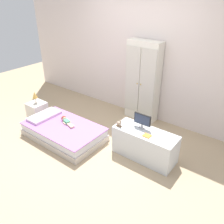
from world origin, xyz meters
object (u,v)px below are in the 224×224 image
object	(u,v)px
doll	(66,120)
tv_monitor	(142,120)
tv_stand	(145,144)
book_orange	(147,136)
table_lamp	(35,95)
wardrobe	(143,82)
rocking_horse_toy	(119,123)
bed	(64,131)
nightstand	(37,110)

from	to	relation	value
doll	tv_monitor	size ratio (longest dim) A/B	1.34
tv_stand	book_orange	size ratio (longest dim) A/B	8.66
doll	table_lamp	bearing A→B (deg)	176.84
book_orange	tv_monitor	bearing A→B (deg)	139.29
wardrobe	tv_stand	bearing A→B (deg)	-56.33
tv_monitor	rocking_horse_toy	world-z (taller)	tv_monitor
doll	book_orange	distance (m)	1.61
bed	tv_stand	xyz separation A→B (m)	(1.45, 0.41, 0.12)
doll	rocking_horse_toy	xyz separation A→B (m)	(1.09, 0.17, 0.25)
bed	rocking_horse_toy	world-z (taller)	rocking_horse_toy
tv_monitor	nightstand	bearing A→B (deg)	-172.39
wardrobe	book_orange	distance (m)	1.46
nightstand	book_orange	bearing A→B (deg)	3.45
bed	rocking_horse_toy	xyz separation A→B (m)	(1.04, 0.29, 0.42)
bed	table_lamp	xyz separation A→B (m)	(-0.99, 0.17, 0.39)
bed	nightstand	world-z (taller)	nightstand
bed	wardrobe	distance (m)	1.80
nightstand	table_lamp	size ratio (longest dim) A/B	1.41
table_lamp	tv_stand	world-z (taller)	table_lamp
rocking_horse_toy	table_lamp	bearing A→B (deg)	-176.55
tv_stand	tv_monitor	distance (m)	0.40
bed	doll	bearing A→B (deg)	115.23
bed	table_lamp	distance (m)	1.08
doll	table_lamp	distance (m)	0.97
doll	wardrobe	size ratio (longest dim) A/B	0.24
bed	rocking_horse_toy	distance (m)	1.16
doll	table_lamp	xyz separation A→B (m)	(-0.94, 0.05, 0.23)
bed	doll	world-z (taller)	doll
table_lamp	wardrobe	world-z (taller)	wardrobe
table_lamp	rocking_horse_toy	size ratio (longest dim) A/B	1.98
wardrobe	bed	bearing A→B (deg)	-116.00
bed	book_orange	bearing A→B (deg)	11.74
tv_monitor	book_orange	size ratio (longest dim) A/B	2.47
bed	tv_monitor	distance (m)	1.51
nightstand	tv_stand	bearing A→B (deg)	5.68
doll	book_orange	world-z (taller)	book_orange
tv_stand	bed	bearing A→B (deg)	-164.28
table_lamp	tv_monitor	distance (m)	2.36
bed	table_lamp	bearing A→B (deg)	170.53
book_orange	table_lamp	bearing A→B (deg)	-176.55
bed	book_orange	world-z (taller)	book_orange
tv_stand	tv_monitor	world-z (taller)	tv_monitor
bed	table_lamp	world-z (taller)	table_lamp
table_lamp	wardrobe	bearing A→B (deg)	37.66
bed	tv_monitor	bearing A→B (deg)	19.60
nightstand	wardrobe	world-z (taller)	wardrobe
nightstand	book_orange	distance (m)	2.55
tv_monitor	book_orange	xyz separation A→B (m)	(0.19, -0.16, -0.13)
nightstand	tv_stand	world-z (taller)	tv_stand
doll	wardrobe	distance (m)	1.67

